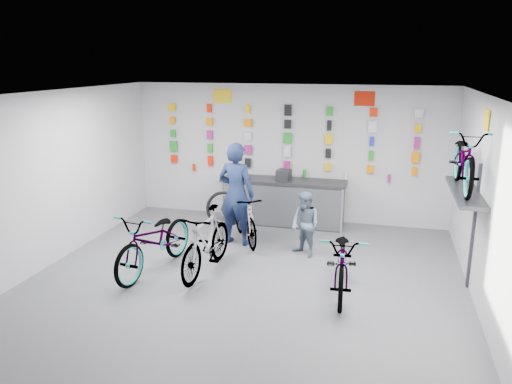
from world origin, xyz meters
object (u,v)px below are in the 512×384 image
(bike_center, at_px, (206,242))
(customer, at_px, (305,224))
(counter, at_px, (283,203))
(bike_left, at_px, (155,240))
(bike_service, at_px, (245,218))
(clerk, at_px, (236,194))
(bike_right, at_px, (343,261))

(bike_center, distance_m, customer, 1.89)
(counter, relative_size, bike_left, 1.29)
(bike_service, distance_m, clerk, 0.54)
(bike_center, bearing_deg, counter, 80.91)
(bike_left, bearing_deg, customer, 38.58)
(counter, xyz_separation_m, bike_center, (-0.72, -2.88, 0.07))
(bike_right, bearing_deg, bike_center, 171.99)
(bike_center, relative_size, customer, 1.53)
(counter, bearing_deg, customer, -65.89)
(bike_right, distance_m, clerk, 2.78)
(counter, height_order, bike_service, counter)
(bike_left, height_order, customer, customer)
(bike_left, bearing_deg, clerk, 69.05)
(bike_center, bearing_deg, customer, 43.45)
(counter, relative_size, bike_right, 1.38)
(counter, height_order, bike_right, bike_right)
(bike_center, bearing_deg, bike_left, -165.37)
(counter, relative_size, bike_service, 1.63)
(bike_right, relative_size, customer, 1.62)
(counter, distance_m, bike_service, 1.37)
(counter, xyz_separation_m, clerk, (-0.64, -1.39, 0.52))
(bike_right, relative_size, clerk, 0.97)
(bike_center, relative_size, bike_right, 0.94)
(bike_center, relative_size, clerk, 0.92)
(clerk, bearing_deg, customer, 176.80)
(bike_left, height_order, bike_center, bike_center)
(bike_center, xyz_separation_m, clerk, (0.08, 1.48, 0.45))
(bike_left, relative_size, bike_right, 1.08)
(bike_right, relative_size, bike_service, 1.18)
(bike_center, xyz_separation_m, bike_service, (0.22, 1.60, -0.06))
(bike_right, bearing_deg, customer, 116.91)
(bike_service, height_order, customer, customer)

